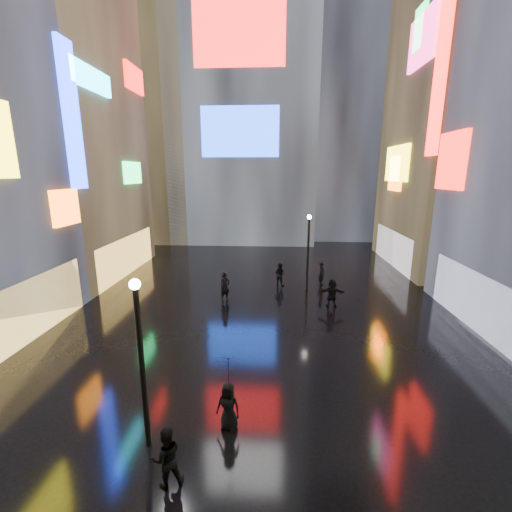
{
  "coord_description": "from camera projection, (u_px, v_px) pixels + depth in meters",
  "views": [
    {
      "loc": [
        0.65,
        0.04,
        7.93
      ],
      "look_at": [
        0.0,
        12.0,
        5.0
      ],
      "focal_mm": 24.0,
      "sensor_mm": 36.0,
      "label": 1
    }
  ],
  "objects": [
    {
      "name": "ground",
      "position": [
        263.0,
        304.0,
        21.27
      ],
      "size": [
        140.0,
        140.0,
        0.0
      ],
      "primitive_type": "plane",
      "color": "black",
      "rests_on": "ground"
    },
    {
      "name": "building_left_far",
      "position": [
        51.0,
        130.0,
        25.33
      ],
      "size": [
        10.28,
        12.0,
        22.0
      ],
      "color": "black",
      "rests_on": "ground"
    },
    {
      "name": "building_right_far",
      "position": [
        472.0,
        93.0,
        26.81
      ],
      "size": [
        10.28,
        12.0,
        28.0
      ],
      "color": "black",
      "rests_on": "ground"
    },
    {
      "name": "tower_main",
      "position": [
        245.0,
        57.0,
        39.7
      ],
      "size": [
        16.0,
        14.2,
        42.0
      ],
      "color": "black",
      "rests_on": "ground"
    },
    {
      "name": "tower_flank_right",
      "position": [
        344.0,
        97.0,
        41.98
      ],
      "size": [
        12.0,
        12.0,
        34.0
      ],
      "primitive_type": "cube",
      "color": "black",
      "rests_on": "ground"
    },
    {
      "name": "tower_flank_left",
      "position": [
        151.0,
        128.0,
        40.27
      ],
      "size": [
        10.0,
        10.0,
        26.0
      ],
      "primitive_type": "cube",
      "color": "black",
      "rests_on": "ground"
    },
    {
      "name": "lamp_near",
      "position": [
        141.0,
        356.0,
        9.54
      ],
      "size": [
        0.3,
        0.3,
        5.2
      ],
      "color": "black",
      "rests_on": "ground"
    },
    {
      "name": "lamp_far",
      "position": [
        308.0,
        248.0,
        23.23
      ],
      "size": [
        0.3,
        0.3,
        5.2
      ],
      "color": "black",
      "rests_on": "ground"
    },
    {
      "name": "pedestrian_1",
      "position": [
        167.0,
        457.0,
        8.76
      ],
      "size": [
        1.0,
        0.91,
        1.67
      ],
      "primitive_type": "imported",
      "rotation": [
        0.0,
        0.0,
        3.56
      ],
      "color": "black",
      "rests_on": "ground"
    },
    {
      "name": "pedestrian_4",
      "position": [
        228.0,
        406.0,
        10.76
      ],
      "size": [
        0.87,
        0.68,
        1.56
      ],
      "primitive_type": "imported",
      "rotation": [
        0.0,
        0.0,
        -0.26
      ],
      "color": "black",
      "rests_on": "ground"
    },
    {
      "name": "pedestrian_5",
      "position": [
        332.0,
        293.0,
        20.56
      ],
      "size": [
        1.65,
        0.72,
        1.72
      ],
      "primitive_type": "imported",
      "rotation": [
        0.0,
        0.0,
        3.0
      ],
      "color": "black",
      "rests_on": "ground"
    },
    {
      "name": "pedestrian_6",
      "position": [
        225.0,
        287.0,
        21.53
      ],
      "size": [
        0.8,
        0.77,
        1.86
      ],
      "primitive_type": "imported",
      "rotation": [
        0.0,
        0.0,
        0.69
      ],
      "color": "black",
      "rests_on": "ground"
    },
    {
      "name": "pedestrian_7",
      "position": [
        280.0,
        274.0,
        24.57
      ],
      "size": [
        0.98,
        0.9,
        1.64
      ],
      "primitive_type": "imported",
      "rotation": [
        0.0,
        0.0,
        2.71
      ],
      "color": "black",
      "rests_on": "ground"
    },
    {
      "name": "umbrella_2",
      "position": [
        228.0,
        371.0,
        10.46
      ],
      "size": [
        1.34,
        1.32,
        0.94
      ],
      "primitive_type": "imported",
      "rotation": [
        0.0,
        0.0,
        5.07
      ],
      "color": "black",
      "rests_on": "pedestrian_4"
    },
    {
      "name": "pedestrian_8",
      "position": [
        322.0,
        274.0,
        24.49
      ],
      "size": [
        0.59,
        0.74,
        1.76
      ],
      "primitive_type": "imported",
      "rotation": [
        0.0,
        0.0,
        1.27
      ],
      "color": "black",
      "rests_on": "ground"
    }
  ]
}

